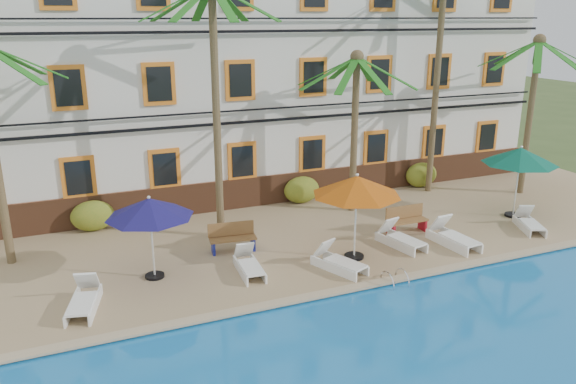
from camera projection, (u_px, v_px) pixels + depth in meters
name	position (u px, v px, depth m)	size (l,w,h in m)	color
ground	(364.00, 278.00, 16.85)	(100.00, 100.00, 0.00)	#384C23
pool_deck	(297.00, 221.00, 21.21)	(30.00, 12.00, 0.25)	tan
pool_coping	(380.00, 282.00, 15.97)	(30.00, 0.35, 0.06)	tan
hotel_building	(251.00, 69.00, 24.03)	(25.40, 6.44, 10.22)	silver
palm_b	(215.00, 77.00, 17.83)	(4.51, 4.51, 8.46)	brown
palm_c	(355.00, 107.00, 20.82)	(4.51, 4.51, 6.12)	brown
palm_d	(439.00, 51.00, 22.71)	(4.51, 4.51, 9.35)	brown
palm_e	(533.00, 91.00, 22.93)	(4.51, 4.51, 6.62)	brown
shrub_left	(93.00, 216.00, 19.77)	(1.50, 0.90, 1.10)	#27611B
shrub_mid	(302.00, 190.00, 22.74)	(1.50, 0.90, 1.10)	#27611B
shrub_right	(421.00, 175.00, 24.89)	(1.50, 0.90, 1.10)	#27611B
umbrella_blue	(150.00, 208.00, 15.73)	(2.50, 2.50, 2.50)	black
umbrella_red	(357.00, 186.00, 16.99)	(2.76, 2.76, 2.76)	black
umbrella_green	(520.00, 156.00, 20.67)	(2.75, 2.75, 2.74)	black
lounger_a	(84.00, 300.00, 14.49)	(1.06, 1.89, 0.85)	white
lounger_b	(249.00, 265.00, 16.57)	(0.73, 1.74, 0.80)	white
lounger_c	(338.00, 261.00, 16.77)	(1.26, 1.88, 0.84)	white
lounger_d	(400.00, 238.00, 18.49)	(1.00, 1.90, 0.86)	white
lounger_e	(453.00, 237.00, 18.58)	(0.87, 2.00, 0.92)	white
lounger_f	(529.00, 223.00, 19.96)	(1.22, 1.77, 0.79)	white
bench_left	(233.00, 237.00, 18.11)	(1.55, 0.65, 0.93)	olive
bench_right	(406.00, 219.00, 19.68)	(1.50, 0.48, 0.93)	olive
pool_ladder	(395.00, 282.00, 16.05)	(0.54, 0.74, 0.74)	silver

